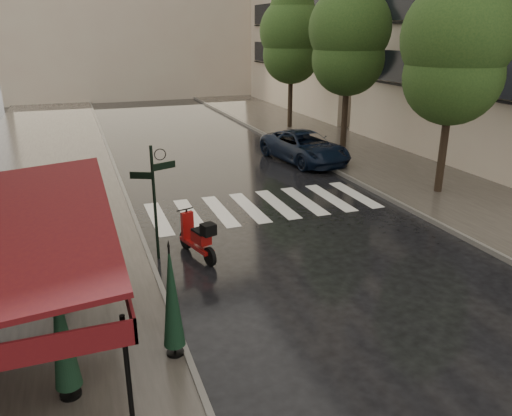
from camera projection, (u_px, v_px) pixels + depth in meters
ground at (235, 304)px, 11.21m from camera, size 120.00×120.00×0.00m
sidewalk_near at (40, 179)px, 20.34m from camera, size 6.00×60.00×0.12m
sidewalk_far at (356, 151)px, 25.11m from camera, size 5.50×60.00×0.12m
curb_near at (117, 172)px, 21.32m from camera, size 0.12×60.00×0.16m
curb_far at (305, 155)px, 24.20m from camera, size 0.12×60.00×0.16m
crosswalk at (263, 206)px, 17.47m from camera, size 7.85×3.20×0.01m
signpost at (154, 194)px, 12.85m from camera, size 1.17×0.29×3.10m
tree_near at (456, 45)px, 16.94m from camera, size 3.80×3.80×7.99m
tree_mid at (349, 35)px, 23.00m from camera, size 3.80×3.80×8.34m
tree_far at (292, 36)px, 29.30m from camera, size 3.80×3.80×8.16m
pedestrian_with_umbrella at (47, 208)px, 12.08m from camera, size 1.10×1.12×2.44m
scooter at (198, 238)px, 13.32m from camera, size 0.78×1.80×1.21m
parked_car at (304, 147)px, 23.12m from camera, size 3.05×5.32×1.40m
parasol_front at (172, 297)px, 8.90m from camera, size 0.40×0.40×2.24m
parasol_back at (61, 331)px, 7.82m from camera, size 0.43×0.43×2.31m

